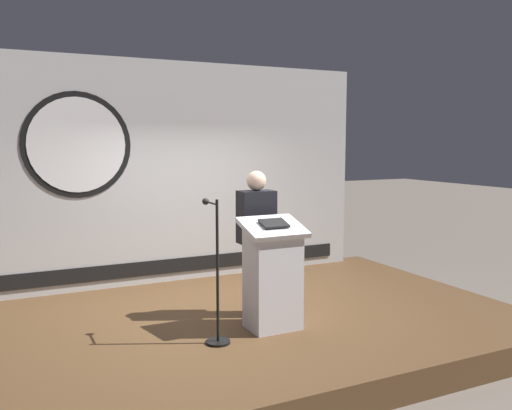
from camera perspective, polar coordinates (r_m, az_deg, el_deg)
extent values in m
plane|color=#6B6056|center=(6.28, -2.45, -14.31)|extent=(40.00, 40.00, 0.00)
cube|color=brown|center=(6.23, -2.46, -13.02)|extent=(6.40, 4.00, 0.30)
cube|color=silver|center=(7.61, -8.08, 3.41)|extent=(5.51, 0.10, 3.04)
cylinder|color=black|center=(7.24, -18.37, 6.04)|extent=(1.35, 0.02, 1.35)
cylinder|color=white|center=(7.23, -18.37, 6.04)|extent=(1.21, 0.02, 1.21)
cube|color=black|center=(7.74, -7.79, -6.27)|extent=(4.96, 0.02, 0.20)
cube|color=silver|center=(5.68, 1.78, -7.88)|extent=(0.52, 0.40, 1.04)
cube|color=silver|center=(5.56, 1.80, -2.37)|extent=(0.64, 0.49, 0.19)
cube|color=black|center=(5.54, 1.90, -1.94)|extent=(0.28, 0.20, 0.08)
cylinder|color=black|center=(6.14, 0.04, -7.81)|extent=(0.26, 0.26, 0.83)
cube|color=black|center=(6.00, 0.04, -1.27)|extent=(0.40, 0.24, 0.59)
sphere|color=beige|center=(5.96, 0.04, 2.58)|extent=(0.22, 0.22, 0.22)
cylinder|color=black|center=(5.43, -4.03, -14.23)|extent=(0.24, 0.24, 0.02)
cylinder|color=black|center=(5.22, -4.09, -7.12)|extent=(0.03, 0.03, 1.41)
cylinder|color=black|center=(5.25, -4.77, 0.22)|extent=(0.02, 0.30, 0.02)
sphere|color=#262626|center=(5.39, -5.35, 0.38)|extent=(0.07, 0.07, 0.07)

